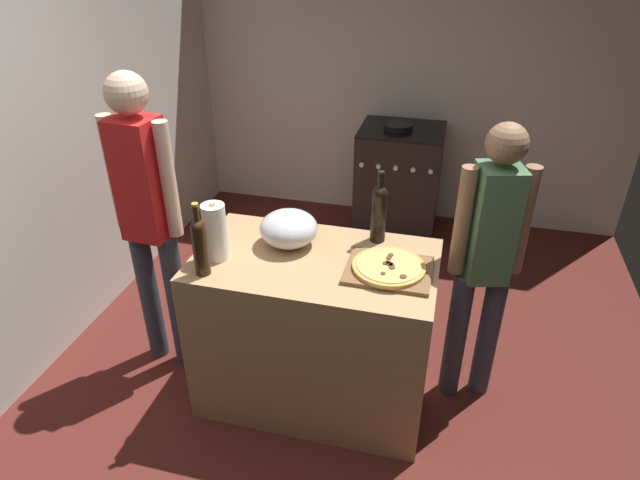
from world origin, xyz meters
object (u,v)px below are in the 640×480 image
stove (398,181)px  person_in_red (486,257)px  mixing_bowl (289,229)px  wine_bottle_dark (379,211)px  pizza (389,267)px  paper_towel_roll (215,232)px  wine_bottle_green (200,244)px  person_in_stripes (147,210)px

stove → person_in_red: size_ratio=0.61×
mixing_bowl → wine_bottle_dark: wine_bottle_dark is taller
pizza → mixing_bowl: (-0.53, 0.13, 0.06)m
pizza → mixing_bowl: mixing_bowl is taller
paper_towel_roll → stove: (0.65, 2.09, -0.57)m
stove → person_in_red: person_in_red is taller
wine_bottle_green → person_in_stripes: bearing=145.3°
pizza → wine_bottle_dark: 0.33m
wine_bottle_green → mixing_bowl: bearing=48.7°
wine_bottle_green → person_in_red: person_in_red is taller
mixing_bowl → person_in_red: person_in_red is taller
wine_bottle_green → paper_towel_roll: bearing=85.7°
mixing_bowl → stove: 1.98m
person_in_red → wine_bottle_green: bearing=-159.9°
person_in_stripes → person_in_red: 1.75m
paper_towel_roll → person_in_stripes: person_in_stripes is taller
paper_towel_roll → person_in_red: size_ratio=0.19×
wine_bottle_green → person_in_stripes: (-0.45, 0.31, -0.04)m
wine_bottle_dark → person_in_red: bearing=-3.8°
person_in_stripes → person_in_red: bearing=5.2°
mixing_bowl → person_in_red: bearing=6.8°
wine_bottle_green → person_in_red: 1.38m
person_in_stripes → stove: bearing=59.9°
pizza → paper_towel_roll: (-0.83, -0.08, 0.11)m
mixing_bowl → stove: bearing=79.5°
wine_bottle_dark → mixing_bowl: bearing=-160.3°
person_in_stripes → person_in_red: size_ratio=1.10×
paper_towel_roll → person_in_red: (1.27, 0.33, -0.14)m
person_in_stripes → wine_bottle_green: bearing=-34.7°
stove → paper_towel_roll: bearing=-107.2°
pizza → stove: size_ratio=0.36×
paper_towel_roll → person_in_stripes: bearing=159.7°
wine_bottle_dark → person_in_stripes: bearing=-170.8°
mixing_bowl → person_in_stripes: person_in_stripes is taller
pizza → wine_bottle_green: bearing=-165.2°
wine_bottle_dark → person_in_red: 0.57m
mixing_bowl → paper_towel_roll: 0.37m
paper_towel_roll → wine_bottle_green: size_ratio=0.80×
pizza → stove: stove is taller
mixing_bowl → paper_towel_roll: (-0.30, -0.21, 0.05)m
wine_bottle_green → pizza: bearing=14.8°
pizza → person_in_stripes: size_ratio=0.20×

